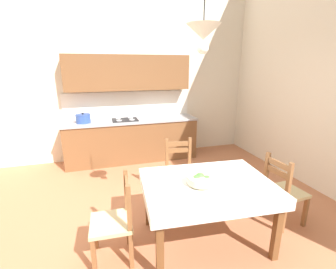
{
  "coord_description": "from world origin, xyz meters",
  "views": [
    {
      "loc": [
        -0.58,
        -2.52,
        1.99
      ],
      "look_at": [
        0.36,
        0.6,
        1.05
      ],
      "focal_mm": 25.53,
      "sensor_mm": 36.0,
      "label": 1
    }
  ],
  "objects": [
    {
      "name": "wall_back",
      "position": [
        0.0,
        2.76,
        2.15
      ],
      "size": [
        6.21,
        0.12,
        4.3
      ],
      "primitive_type": "cube",
      "color": "silver",
      "rests_on": "ground_plane"
    },
    {
      "name": "dining_chair_kitchen_side",
      "position": [
        0.55,
        0.6,
        0.44
      ],
      "size": [
        0.48,
        0.48,
        0.93
      ],
      "color": "#D1BC89",
      "rests_on": "ground_plane"
    },
    {
      "name": "dining_chair_window_side",
      "position": [
        1.61,
        -0.34,
        0.44
      ],
      "size": [
        0.45,
        0.45,
        0.93
      ],
      "color": "#D1BC89",
      "rests_on": "ground_plane"
    },
    {
      "name": "dining_table",
      "position": [
        0.53,
        -0.36,
        0.64
      ],
      "size": [
        1.5,
        1.16,
        0.75
      ],
      "color": "brown",
      "rests_on": "ground_plane"
    },
    {
      "name": "fruit_bowl",
      "position": [
        0.43,
        -0.4,
        0.81
      ],
      "size": [
        0.3,
        0.3,
        0.12
      ],
      "color": "beige",
      "rests_on": "dining_table"
    },
    {
      "name": "dining_chair_tv_side",
      "position": [
        -0.49,
        -0.34,
        0.44
      ],
      "size": [
        0.44,
        0.44,
        0.93
      ],
      "color": "#D1BC89",
      "rests_on": "ground_plane"
    },
    {
      "name": "ground_plane",
      "position": [
        0.0,
        0.0,
        -0.05
      ],
      "size": [
        6.21,
        6.01,
        0.1
      ],
      "primitive_type": "cube",
      "color": "#B7704C"
    },
    {
      "name": "pendant_lamp",
      "position": [
        0.41,
        -0.36,
        2.28
      ],
      "size": [
        0.32,
        0.32,
        0.81
      ],
      "color": "black"
    },
    {
      "name": "kitchen_cabinetry",
      "position": [
        0.09,
        2.43,
        0.86
      ],
      "size": [
        2.76,
        0.63,
        2.2
      ],
      "color": "brown",
      "rests_on": "ground_plane"
    }
  ]
}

